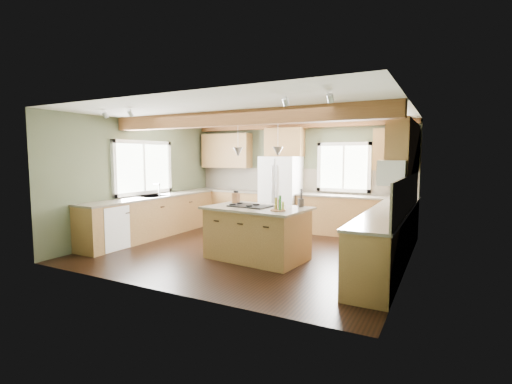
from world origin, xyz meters
The scene contains 37 objects.
floor centered at (0.00, 0.00, 0.00)m, with size 5.60×5.60×0.00m, color black.
ceiling centered at (0.00, 0.00, 2.60)m, with size 5.60×5.60×0.00m, color silver.
wall_back centered at (0.00, 2.50, 1.30)m, with size 5.60×5.60×0.00m, color #4E553C.
wall_left centered at (-2.80, 0.00, 1.30)m, with size 5.00×5.00×0.00m, color #4E553C.
wall_right centered at (2.80, 0.00, 1.30)m, with size 5.00×5.00×0.00m, color #4E553C.
ceiling_beam centered at (0.00, -0.49, 2.47)m, with size 5.55×0.26×0.26m, color brown.
soffit_trim centered at (0.00, 2.40, 2.54)m, with size 5.55×0.20×0.10m, color brown.
backsplash_back centered at (0.00, 2.48, 1.21)m, with size 5.58×0.03×0.58m, color brown.
backsplash_right centered at (2.78, 0.05, 1.21)m, with size 0.03×3.70×0.58m, color brown.
base_cab_back_left centered at (-1.79, 2.20, 0.44)m, with size 2.02×0.60×0.88m, color brown.
counter_back_left centered at (-1.79, 2.20, 0.90)m, with size 2.06×0.64×0.04m, color #50473A.
base_cab_back_right centered at (1.49, 2.20, 0.44)m, with size 2.62×0.60×0.88m, color brown.
counter_back_right centered at (1.49, 2.20, 0.90)m, with size 2.66×0.64×0.04m, color #50473A.
base_cab_left centered at (-2.50, 0.05, 0.44)m, with size 0.60×3.70×0.88m, color brown.
counter_left centered at (-2.50, 0.05, 0.90)m, with size 0.64×3.74×0.04m, color #50473A.
base_cab_right centered at (2.50, 0.05, 0.44)m, with size 0.60×3.70×0.88m, color brown.
counter_right centered at (2.50, 0.05, 0.90)m, with size 0.64×3.74×0.04m, color #50473A.
upper_cab_back_left centered at (-1.99, 2.33, 1.95)m, with size 1.40×0.35×0.90m, color brown.
upper_cab_over_fridge centered at (-0.30, 2.33, 2.15)m, with size 0.96×0.35×0.70m, color brown.
upper_cab_right centered at (2.62, 0.90, 1.95)m, with size 0.35×2.20×0.90m, color brown.
upper_cab_back_corner centered at (2.30, 2.33, 1.95)m, with size 0.90×0.35×0.90m, color brown.
window_left centered at (-2.78, 0.05, 1.55)m, with size 0.04×1.60×1.05m, color white.
window_back centered at (1.15, 2.48, 1.55)m, with size 1.10×0.04×1.00m, color white.
sink centered at (-2.50, 0.05, 0.91)m, with size 0.50×0.65×0.03m, color #262628.
faucet centered at (-2.32, 0.05, 1.05)m, with size 0.02×0.02×0.28m, color #B2B2B7.
dishwasher centered at (-2.49, -1.25, 0.43)m, with size 0.60×0.60×0.84m, color white.
oven centered at (2.49, -1.25, 0.43)m, with size 0.60×0.72×0.84m, color white.
microwave centered at (2.58, -0.05, 1.55)m, with size 0.40×0.70×0.38m, color white.
pendant_left centered at (-0.01, -0.44, 1.88)m, with size 0.18×0.18×0.16m, color #B2B2B7.
pendant_right centered at (0.81, -0.53, 1.88)m, with size 0.18×0.18×0.16m, color #B2B2B7.
refrigerator centered at (-0.30, 2.12, 0.90)m, with size 0.90×0.74×1.80m, color silver.
island centered at (0.40, -0.49, 0.44)m, with size 1.64×1.00×0.88m, color brown.
island_top centered at (0.40, -0.49, 0.90)m, with size 1.75×1.11×0.04m, color #50473A.
cooktop centered at (0.26, -0.47, 0.93)m, with size 0.71×0.47×0.02m, color black.
knife_block centered at (-0.13, -0.32, 1.02)m, with size 0.12×0.09×0.21m, color brown.
utensil_crock centered at (1.06, -0.10, 0.99)m, with size 0.11×0.11×0.14m, color #483E3A.
bottle_tray centered at (0.90, -0.71, 1.04)m, with size 0.26×0.26×0.24m, color brown, non-canonical shape.
Camera 1 is at (3.36, -6.18, 1.80)m, focal length 26.00 mm.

